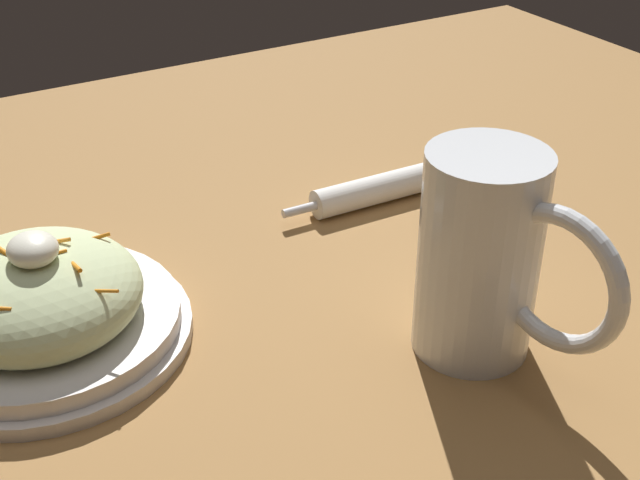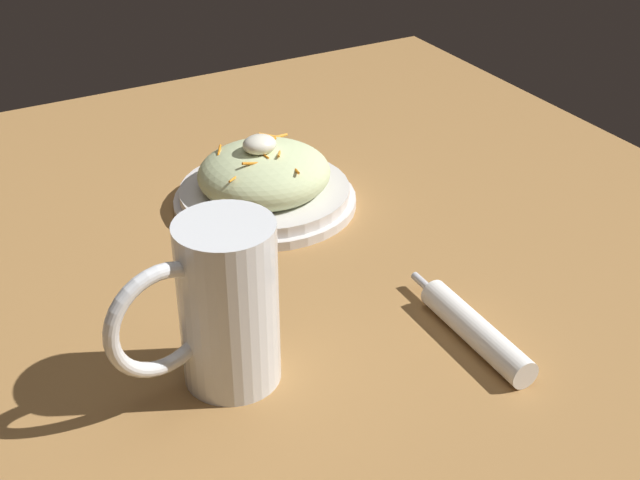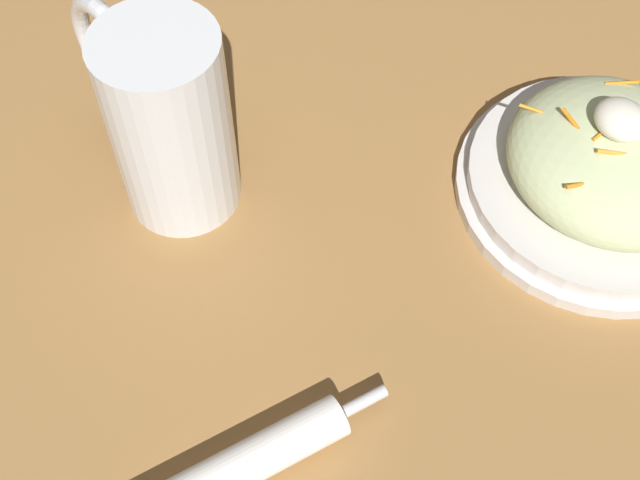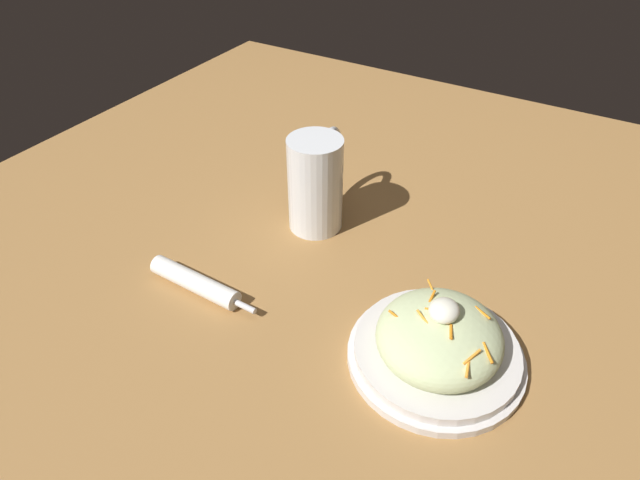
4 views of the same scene
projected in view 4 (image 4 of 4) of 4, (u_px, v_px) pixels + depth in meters
ground_plane at (337, 236)px, 0.93m from camera, size 1.43×1.43×0.00m
salad_plate at (438, 343)px, 0.70m from camera, size 0.23×0.23×0.10m
beer_mug at (316, 188)px, 0.91m from camera, size 0.17×0.09×0.17m
napkin_roll at (196, 282)px, 0.81m from camera, size 0.03×0.19×0.03m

